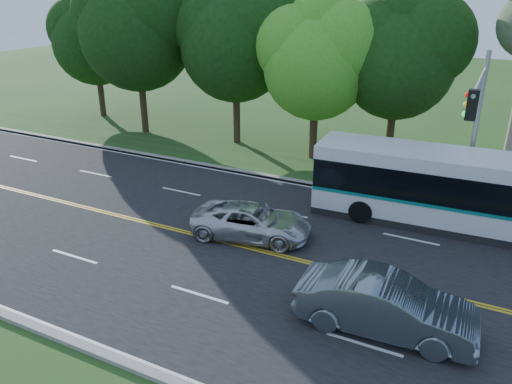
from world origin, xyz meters
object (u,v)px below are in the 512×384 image
at_px(traffic_signal, 475,118).
at_px(transit_bus, 463,193).
at_px(sedan, 385,305).
at_px(suv, 252,221).

bearing_deg(traffic_signal, transit_bus, 65.12).
xyz_separation_m(traffic_signal, sedan, (-1.19, -7.98, -3.80)).
relative_size(traffic_signal, suv, 1.47).
relative_size(sedan, suv, 1.08).
bearing_deg(transit_bus, sedan, -101.23).
xyz_separation_m(transit_bus, sedan, (-1.21, -8.04, -0.71)).
relative_size(traffic_signal, transit_bus, 0.58).
relative_size(traffic_signal, sedan, 1.36).
distance_m(traffic_signal, transit_bus, 3.09).
bearing_deg(sedan, traffic_signal, -11.46).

